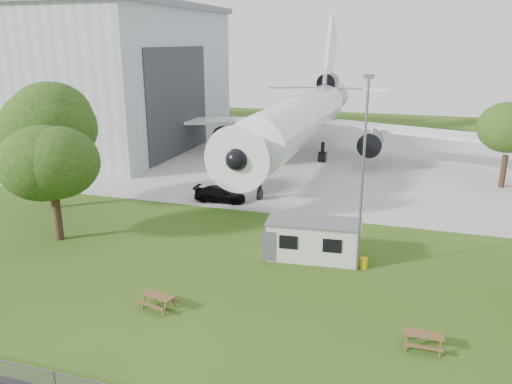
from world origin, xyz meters
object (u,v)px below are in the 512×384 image
(hangar, at_px, (50,75))
(airliner, at_px, (302,116))
(picnic_west, at_px, (159,308))
(picnic_east, at_px, (422,348))
(site_cabin, at_px, (314,240))

(hangar, height_order, airliner, hangar)
(hangar, xyz_separation_m, picnic_west, (36.44, -37.73, -9.41))
(airliner, distance_m, picnic_east, 40.12)
(airliner, height_order, picnic_east, airliner)
(airliner, distance_m, site_cabin, 29.77)
(picnic_east, bearing_deg, airliner, 111.44)
(picnic_west, bearing_deg, airliner, 104.58)
(hangar, relative_size, site_cabin, 6.27)
(hangar, height_order, picnic_west, hangar)
(picnic_east, bearing_deg, picnic_west, -177.64)
(hangar, distance_m, site_cabin, 52.50)
(hangar, relative_size, picnic_west, 23.89)
(airliner, relative_size, picnic_east, 26.52)
(site_cabin, bearing_deg, picnic_east, -50.97)
(hangar, height_order, site_cabin, hangar)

